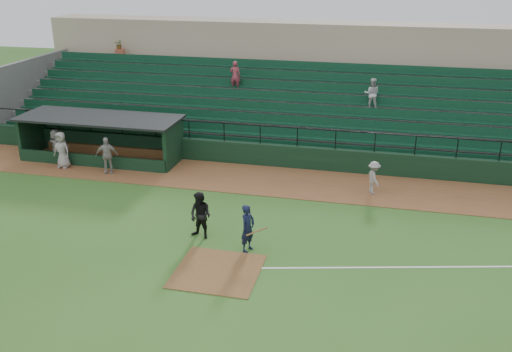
# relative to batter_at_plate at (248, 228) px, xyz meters

# --- Properties ---
(ground) EXTENTS (90.00, 90.00, 0.00)m
(ground) POSITION_rel_batter_at_plate_xyz_m (-0.68, -0.77, -0.94)
(ground) COLOR #2D5A1D
(ground) RESTS_ON ground
(warning_track) EXTENTS (40.00, 4.00, 0.03)m
(warning_track) POSITION_rel_batter_at_plate_xyz_m (-0.68, 7.23, -0.93)
(warning_track) COLOR brown
(warning_track) RESTS_ON ground
(home_plate_dirt) EXTENTS (3.00, 3.00, 0.03)m
(home_plate_dirt) POSITION_rel_batter_at_plate_xyz_m (-0.68, -1.77, -0.93)
(home_plate_dirt) COLOR brown
(home_plate_dirt) RESTS_ON ground
(foul_line) EXTENTS (17.49, 4.44, 0.01)m
(foul_line) POSITION_rel_batter_at_plate_xyz_m (7.32, 0.43, -0.94)
(foul_line) COLOR white
(foul_line) RESTS_ON ground
(stadium_structure) EXTENTS (38.00, 13.08, 6.40)m
(stadium_structure) POSITION_rel_batter_at_plate_xyz_m (-0.68, 15.69, 1.36)
(stadium_structure) COLOR black
(stadium_structure) RESTS_ON ground
(dugout) EXTENTS (8.90, 3.20, 2.42)m
(dugout) POSITION_rel_batter_at_plate_xyz_m (-10.43, 8.79, 0.39)
(dugout) COLOR black
(dugout) RESTS_ON ground
(batter_at_plate) EXTENTS (1.13, 0.81, 1.89)m
(batter_at_plate) POSITION_rel_batter_at_plate_xyz_m (0.00, 0.00, 0.00)
(batter_at_plate) COLOR black
(batter_at_plate) RESTS_ON ground
(umpire) EXTENTS (1.12, 0.98, 1.94)m
(umpire) POSITION_rel_batter_at_plate_xyz_m (-2.08, 0.60, 0.02)
(umpire) COLOR black
(umpire) RESTS_ON ground
(runner) EXTENTS (0.96, 1.17, 1.58)m
(runner) POSITION_rel_batter_at_plate_xyz_m (4.43, 6.76, -0.12)
(runner) COLOR gray
(runner) RESTS_ON warning_track
(dugout_player_a) EXTENTS (1.22, 0.85, 1.93)m
(dugout_player_a) POSITION_rel_batter_at_plate_xyz_m (-9.09, 6.35, 0.05)
(dugout_player_a) COLOR #9D9793
(dugout_player_a) RESTS_ON warning_track
(dugout_player_b) EXTENTS (1.05, 0.78, 1.96)m
(dugout_player_b) POSITION_rel_batter_at_plate_xyz_m (-11.78, 6.54, 0.07)
(dugout_player_b) COLOR gray
(dugout_player_b) RESTS_ON warning_track
(dugout_player_c) EXTENTS (1.80, 1.34, 1.89)m
(dugout_player_c) POSITION_rel_batter_at_plate_xyz_m (-12.48, 7.18, 0.03)
(dugout_player_c) COLOR #9D9793
(dugout_player_c) RESTS_ON warning_track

